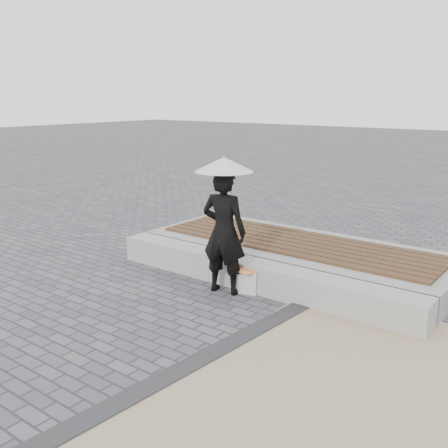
{
  "coord_description": "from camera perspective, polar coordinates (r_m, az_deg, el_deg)",
  "views": [
    {
      "loc": [
        3.96,
        -4.31,
        2.74
      ],
      "look_at": [
        -0.28,
        1.21,
        1.0
      ],
      "focal_mm": 41.42,
      "sensor_mm": 36.0,
      "label": 1
    }
  ],
  "objects": [
    {
      "name": "seating_ledge",
      "position": [
        7.55,
        3.51,
        -5.64
      ],
      "size": [
        5.0,
        0.45,
        0.4
      ],
      "primitive_type": "cube",
      "color": "#9A9A95",
      "rests_on": "ground"
    },
    {
      "name": "timber_decking",
      "position": [
        8.46,
        8.09,
        -2.02
      ],
      "size": [
        4.6,
        1.4,
        0.04
      ],
      "primitive_type": null,
      "color": "#54331E",
      "rests_on": "timber_platform"
    },
    {
      "name": "ground",
      "position": [
        6.46,
        -4.65,
        -11.1
      ],
      "size": [
        80.0,
        80.0,
        0.0
      ],
      "primitive_type": "plane",
      "color": "#535359",
      "rests_on": "ground"
    },
    {
      "name": "canvas_tote",
      "position": [
        7.37,
        2.48,
        -6.36
      ],
      "size": [
        0.35,
        0.23,
        0.34
      ],
      "primitive_type": "cube",
      "rotation": [
        0.0,
        0.0,
        0.29
      ],
      "color": "beige",
      "rests_on": "ground"
    },
    {
      "name": "handbag",
      "position": [
        7.65,
        -0.33,
        -2.82
      ],
      "size": [
        0.36,
        0.24,
        0.24
      ],
      "primitive_type": "cube",
      "rotation": [
        0.0,
        0.0,
        -0.39
      ],
      "color": "black",
      "rests_on": "seating_ledge"
    },
    {
      "name": "timber_platform",
      "position": [
        8.53,
        8.04,
        -3.44
      ],
      "size": [
        5.0,
        2.0,
        0.4
      ],
      "primitive_type": "cube",
      "color": "gray",
      "rests_on": "ground"
    },
    {
      "name": "edging_band",
      "position": [
        5.68,
        -2.33,
        -14.62
      ],
      "size": [
        0.61,
        5.2,
        0.04
      ],
      "primitive_type": "cube",
      "rotation": [
        0.0,
        0.0,
        -0.07
      ],
      "color": "#2D2D2F",
      "rests_on": "ground"
    },
    {
      "name": "parasol",
      "position": [
        7.02,
        -0.0,
        6.6
      ],
      "size": [
        0.8,
        0.8,
        1.03
      ],
      "rotation": [
        0.0,
        0.0,
        0.09
      ],
      "color": "#A9A9AE",
      "rests_on": "ground"
    },
    {
      "name": "magazine",
      "position": [
        7.27,
        2.27,
        -5.17
      ],
      "size": [
        0.31,
        0.24,
        0.01
      ],
      "primitive_type": "cube",
      "rotation": [
        0.0,
        0.0,
        -0.12
      ],
      "color": "#FA2735",
      "rests_on": "canvas_tote"
    },
    {
      "name": "woman",
      "position": [
        7.2,
        -0.0,
        -0.87
      ],
      "size": [
        0.72,
        0.55,
        1.78
      ],
      "primitive_type": "imported",
      "rotation": [
        0.0,
        0.0,
        3.35
      ],
      "color": "black",
      "rests_on": "ground"
    }
  ]
}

